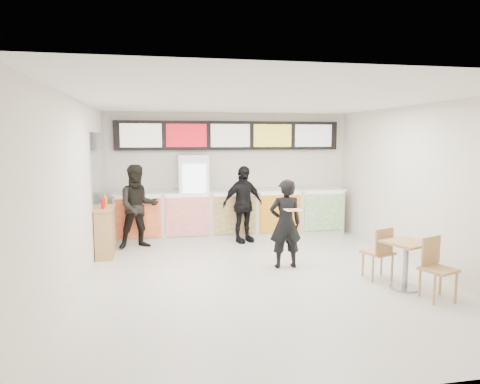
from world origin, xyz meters
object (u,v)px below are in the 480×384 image
object	(u,v)px
drinks_fridge	(193,197)
customer_main	(285,224)
customer_left	(138,207)
customer_mid	(243,204)
service_counter	(232,214)
cafe_table	(406,256)
condiment_ledge	(105,231)

from	to	relation	value
drinks_fridge	customer_main	size ratio (longest dim) A/B	1.22
customer_left	customer_mid	size ratio (longest dim) A/B	1.03
customer_main	customer_mid	distance (m)	2.12
service_counter	customer_left	world-z (taller)	customer_left
drinks_fridge	cafe_table	xyz separation A→B (m)	(3.02, -4.11, -0.47)
customer_mid	drinks_fridge	bearing A→B (deg)	131.99
customer_mid	cafe_table	world-z (taller)	customer_mid
customer_main	condiment_ledge	xyz separation A→B (m)	(-3.36, 1.43, -0.31)
customer_mid	cafe_table	distance (m)	4.06
cafe_table	condiment_ledge	xyz separation A→B (m)	(-4.90, 2.90, -0.02)
condiment_ledge	drinks_fridge	bearing A→B (deg)	32.76
customer_main	service_counter	bearing A→B (deg)	-77.49
service_counter	customer_mid	xyz separation A→B (m)	(0.15, -0.54, 0.31)
cafe_table	customer_main	bearing A→B (deg)	116.12
customer_main	drinks_fridge	bearing A→B (deg)	-59.92
service_counter	cafe_table	size ratio (longest dim) A/B	3.45
customer_main	customer_left	bearing A→B (deg)	-35.26
service_counter	drinks_fridge	xyz separation A→B (m)	(-0.93, 0.02, 0.43)
service_counter	cafe_table	world-z (taller)	service_counter
customer_left	cafe_table	distance (m)	5.51
customer_main	customer_mid	size ratio (longest dim) A/B	0.93
service_counter	condiment_ledge	bearing A→B (deg)	-157.00
condiment_ledge	customer_main	bearing A→B (deg)	-23.08
customer_left	condiment_ledge	distance (m)	0.94
customer_main	condiment_ledge	bearing A→B (deg)	-22.11
drinks_fridge	condiment_ledge	xyz separation A→B (m)	(-1.89, -1.21, -0.49)
customer_main	customer_mid	bearing A→B (deg)	-78.56
drinks_fridge	customer_mid	size ratio (longest dim) A/B	1.13
drinks_fridge	customer_main	bearing A→B (deg)	-60.89
cafe_table	drinks_fridge	bearing A→B (deg)	105.90
customer_main	cafe_table	distance (m)	2.15
customer_left	cafe_table	size ratio (longest dim) A/B	1.13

